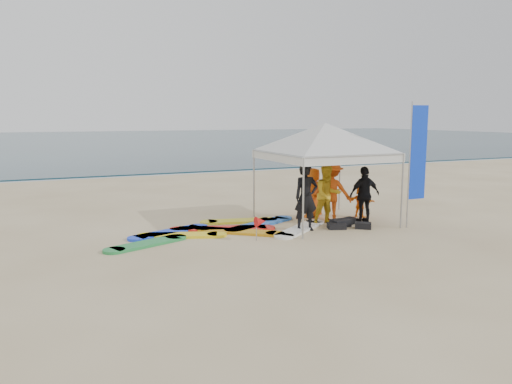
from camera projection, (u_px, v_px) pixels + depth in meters
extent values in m
plane|color=beige|center=(307.00, 259.00, 11.41)|extent=(120.00, 120.00, 0.00)
cube|color=#0C2633|center=(82.00, 141.00, 65.70)|extent=(160.00, 84.00, 0.08)
cube|color=silver|center=(146.00, 175.00, 27.88)|extent=(160.00, 1.20, 0.01)
imported|color=black|center=(306.00, 197.00, 14.14)|extent=(0.74, 0.52, 1.92)
imported|color=gold|center=(328.00, 195.00, 14.98)|extent=(0.93, 0.75, 1.80)
imported|color=#E45214|center=(332.00, 191.00, 15.45)|extent=(1.38, 1.32, 1.88)
imported|color=black|center=(365.00, 195.00, 15.23)|extent=(1.04, 0.49, 1.73)
imported|color=#D95B13|center=(313.00, 193.00, 15.99)|extent=(0.90, 0.73, 1.60)
imported|color=orange|center=(360.00, 202.00, 16.12)|extent=(0.69, 0.96, 1.00)
cylinder|color=#A5A5A8|center=(254.00, 184.00, 16.05)|extent=(0.05, 0.05, 2.17)
cylinder|color=#A5A5A8|center=(340.00, 179.00, 17.35)|extent=(0.05, 0.05, 2.17)
cylinder|color=#A5A5A8|center=(303.00, 199.00, 13.10)|extent=(0.05, 0.05, 2.17)
cylinder|color=#A5A5A8|center=(402.00, 191.00, 14.40)|extent=(0.05, 0.05, 2.17)
cube|color=silver|center=(356.00, 160.00, 13.61)|extent=(3.36, 0.02, 0.24)
cube|color=silver|center=(299.00, 152.00, 16.55)|extent=(3.36, 0.02, 0.24)
cube|color=silver|center=(276.00, 158.00, 14.43)|extent=(0.02, 3.36, 0.24)
cube|color=silver|center=(369.00, 154.00, 15.73)|extent=(0.02, 3.36, 0.24)
pyramid|color=silver|center=(325.00, 123.00, 14.93)|extent=(4.61, 4.61, 0.87)
cylinder|color=#A5A5A8|center=(409.00, 166.00, 14.37)|extent=(0.04, 0.04, 3.65)
cube|color=#0E39E3|center=(418.00, 153.00, 14.44)|extent=(0.57, 0.03, 2.71)
cylinder|color=#A5A5A8|center=(256.00, 229.00, 13.06)|extent=(0.02, 0.02, 0.60)
cone|color=red|center=(261.00, 222.00, 13.08)|extent=(0.28, 0.28, 0.28)
cube|color=black|center=(340.00, 223.00, 14.75)|extent=(0.59, 0.40, 0.22)
cube|color=black|center=(363.00, 226.00, 14.49)|extent=(0.55, 0.51, 0.18)
cube|color=black|center=(337.00, 226.00, 14.48)|extent=(0.60, 0.54, 0.16)
cube|color=black|center=(349.00, 221.00, 15.10)|extent=(0.42, 0.35, 0.20)
cube|color=orange|center=(239.00, 232.00, 13.97)|extent=(1.97, 1.74, 0.07)
cube|color=white|center=(300.00, 229.00, 14.32)|extent=(2.03, 1.70, 0.07)
cube|color=#268B42|center=(147.00, 244.00, 12.63)|extent=(1.90, 1.17, 0.07)
cube|color=blue|center=(260.00, 224.00, 14.93)|extent=(2.33, 1.50, 0.07)
cube|color=blue|center=(169.00, 232.00, 13.89)|extent=(2.08, 1.22, 0.07)
cube|color=red|center=(223.00, 229.00, 14.35)|extent=(2.54, 1.31, 0.07)
cube|color=yellow|center=(182.00, 235.00, 13.54)|extent=(1.95, 1.16, 0.07)
cube|color=yellow|center=(239.00, 221.00, 15.38)|extent=(1.95, 0.94, 0.07)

